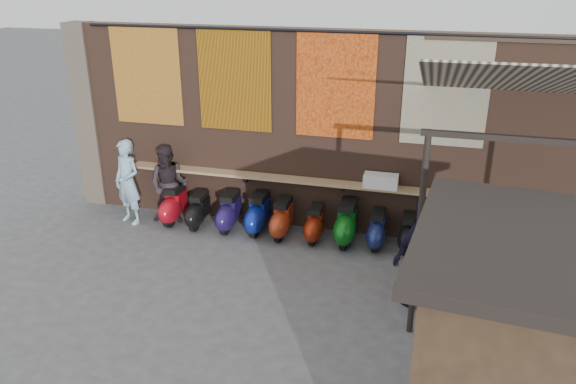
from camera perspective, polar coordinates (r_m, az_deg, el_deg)
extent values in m
plane|color=#474749|center=(9.60, -0.30, -9.96)|extent=(70.00, 70.00, 0.00)
cube|color=brown|center=(11.20, 3.36, 6.01)|extent=(10.00, 0.40, 4.00)
cube|color=#4C4238|center=(13.23, -19.44, 7.30)|extent=(0.50, 0.50, 4.00)
cube|color=#9E7A51|center=(11.15, 2.86, 1.05)|extent=(8.00, 0.32, 0.05)
cube|color=white|center=(10.89, 9.41, 1.11)|extent=(0.65, 0.31, 0.26)
cube|color=maroon|center=(12.01, -14.16, 11.39)|extent=(1.50, 0.02, 2.00)
cube|color=orange|center=(11.22, -5.45, 11.23)|extent=(1.50, 0.02, 2.00)
cube|color=#CE5919|center=(10.70, 4.83, 10.71)|extent=(1.50, 0.02, 2.00)
cube|color=teal|center=(10.54, 15.74, 9.80)|extent=(1.50, 0.02, 2.00)
cylinder|color=black|center=(10.60, 3.34, 16.01)|extent=(9.50, 0.06, 0.06)
imported|color=#8EB5CE|center=(12.13, -15.97, 0.97)|extent=(0.77, 0.63, 1.81)
imported|color=#281F24|center=(11.93, -11.99, 0.71)|extent=(0.87, 0.71, 1.69)
imported|color=black|center=(9.01, 13.49, -6.11)|extent=(1.11, 1.08, 1.86)
imported|color=slate|center=(8.29, 27.05, -11.43)|extent=(1.27, 1.15, 1.71)
imported|color=#816952|center=(9.10, 18.24, -6.94)|extent=(0.99, 0.88, 1.70)
cube|color=gold|center=(6.42, 27.23, -8.38)|extent=(1.20, 0.16, 0.50)
cube|color=#473321|center=(6.97, 25.69, -15.86)|extent=(2.23, 0.31, 0.06)
cube|color=beige|center=(8.98, 23.79, 10.34)|extent=(3.20, 3.28, 0.97)
cube|color=#33261C|center=(10.49, 23.03, 14.13)|extent=(3.30, 0.08, 0.12)
cube|color=black|center=(7.64, 24.64, 4.74)|extent=(3.00, 0.08, 0.08)
cylinder|color=black|center=(8.07, 13.10, -4.61)|extent=(0.09, 0.09, 3.10)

